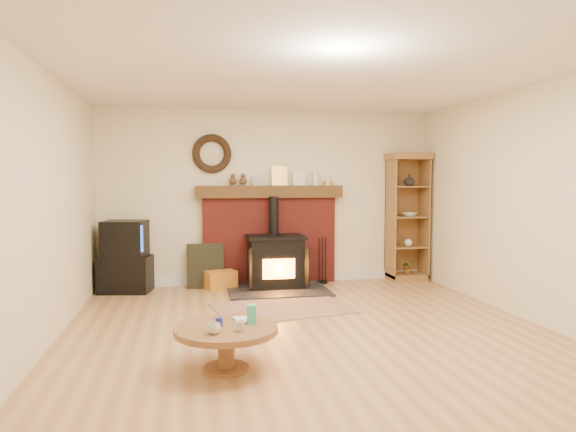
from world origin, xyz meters
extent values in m
plane|color=#A97246|center=(0.00, 0.00, 0.00)|extent=(5.50, 5.50, 0.00)
cube|color=beige|center=(0.00, 2.75, 1.30)|extent=(5.00, 0.02, 2.60)
cube|color=beige|center=(0.00, -2.75, 1.30)|extent=(5.00, 0.02, 2.60)
cube|color=beige|center=(-2.50, 0.00, 1.30)|extent=(0.02, 5.50, 2.60)
cube|color=beige|center=(2.50, 0.00, 1.30)|extent=(0.02, 5.50, 2.60)
cube|color=white|center=(0.00, 0.00, 2.60)|extent=(5.00, 5.50, 0.02)
cube|color=white|center=(0.00, 2.73, 0.06)|extent=(5.00, 0.04, 0.12)
torus|color=black|center=(-0.85, 2.69, 1.95)|extent=(0.57, 0.11, 0.57)
cube|color=maroon|center=(0.00, 2.67, 0.65)|extent=(2.00, 0.15, 1.30)
cube|color=#3B2712|center=(0.00, 2.64, 1.39)|extent=(2.20, 0.22, 0.18)
cube|color=#999999|center=(-0.20, 2.65, 1.55)|extent=(0.13, 0.05, 0.14)
cube|color=gold|center=(0.15, 2.67, 1.63)|extent=(0.24, 0.06, 0.30)
cube|color=white|center=(0.45, 2.67, 1.59)|extent=(0.18, 0.05, 0.22)
cylinder|color=white|center=(0.70, 2.65, 1.59)|extent=(0.08, 0.08, 0.22)
cylinder|color=gold|center=(0.90, 2.65, 1.51)|extent=(0.14, 0.14, 0.07)
cube|color=black|center=(0.02, 2.10, 0.01)|extent=(1.40, 1.00, 0.03)
cube|color=black|center=(0.02, 2.30, 0.38)|extent=(0.75, 0.54, 0.70)
cube|color=black|center=(0.02, 2.30, 0.75)|extent=(0.83, 0.59, 0.04)
cylinder|color=black|center=(0.02, 2.45, 1.05)|extent=(0.14, 0.14, 0.56)
cube|color=orange|center=(0.02, 2.02, 0.33)|extent=(0.45, 0.02, 0.28)
cube|color=black|center=(-0.32, 2.08, 0.35)|extent=(0.18, 0.24, 0.56)
cube|color=black|center=(0.37, 2.08, 0.35)|extent=(0.18, 0.24, 0.56)
cube|color=brown|center=(-0.09, 1.13, 0.01)|extent=(1.77, 1.38, 0.01)
cube|color=black|center=(-2.07, 2.47, 0.25)|extent=(0.76, 0.59, 0.50)
cube|color=black|center=(-2.07, 2.47, 0.75)|extent=(0.64, 0.57, 0.50)
cube|color=#1E3FBF|center=(-2.03, 2.23, 0.78)|extent=(0.45, 0.10, 0.36)
cube|color=brown|center=(2.15, 2.53, 0.05)|extent=(0.57, 0.42, 0.10)
cube|color=brown|center=(2.15, 2.73, 0.96)|extent=(0.57, 0.02, 1.83)
cube|color=brown|center=(1.87, 2.53, 0.96)|extent=(0.02, 0.42, 1.83)
cube|color=brown|center=(2.43, 2.53, 0.96)|extent=(0.02, 0.42, 1.83)
cube|color=brown|center=(2.15, 2.53, 1.93)|extent=(0.63, 0.46, 0.10)
cube|color=brown|center=(2.15, 2.53, 0.52)|extent=(0.53, 0.38, 0.02)
cube|color=brown|center=(2.15, 2.53, 0.99)|extent=(0.53, 0.38, 0.02)
cube|color=brown|center=(2.15, 2.53, 1.46)|extent=(0.53, 0.38, 0.02)
imported|color=white|center=(2.15, 2.48, 1.56)|extent=(0.17, 0.17, 0.18)
imported|color=white|center=(2.15, 2.48, 1.03)|extent=(0.23, 0.23, 0.06)
sphere|color=white|center=(2.15, 2.48, 0.59)|extent=(0.12, 0.12, 0.12)
imported|color=#3CB98A|center=(2.15, 2.48, 0.21)|extent=(0.20, 0.17, 0.22)
cube|color=#D9DC0C|center=(-0.76, 2.40, 0.13)|extent=(0.48, 0.38, 0.26)
cube|color=black|center=(-0.97, 2.55, 0.32)|extent=(0.54, 0.14, 0.64)
cylinder|color=black|center=(0.78, 2.50, 0.02)|extent=(0.16, 0.16, 0.04)
cylinder|color=black|center=(0.73, 2.50, 0.35)|extent=(0.02, 0.02, 0.70)
cylinder|color=black|center=(0.78, 2.50, 0.35)|extent=(0.02, 0.02, 0.70)
cylinder|color=black|center=(0.83, 2.50, 0.35)|extent=(0.02, 0.02, 0.70)
cylinder|color=brown|center=(-0.91, -0.78, 0.01)|extent=(0.37, 0.37, 0.03)
cylinder|color=brown|center=(-0.91, -0.78, 0.17)|extent=(0.14, 0.14, 0.29)
cylinder|color=brown|center=(-0.91, -0.78, 0.34)|extent=(0.85, 0.85, 0.05)
imported|color=white|center=(-1.02, -0.97, 0.41)|extent=(0.10, 0.10, 0.08)
imported|color=white|center=(-0.81, -0.92, 0.41)|extent=(0.09, 0.09, 0.08)
imported|color=#4C331E|center=(-0.83, -0.66, 0.37)|extent=(0.14, 0.19, 0.02)
cylinder|color=navy|center=(-0.97, -0.76, 0.40)|extent=(0.06, 0.06, 0.07)
cube|color=#3CB98A|center=(-0.70, -0.74, 0.45)|extent=(0.07, 0.07, 0.16)
camera|label=1|loc=(-1.21, -4.93, 1.56)|focal=32.00mm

